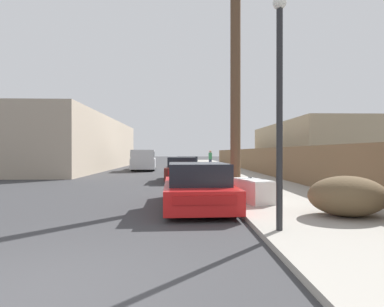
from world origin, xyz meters
name	(u,v)px	position (x,y,z in m)	size (l,w,h in m)	color
ground_plane	(18,305)	(0.00, 0.00, 0.00)	(220.00, 220.00, 0.00)	#38383A
sidewalk_curb	(222,169)	(5.30, 23.50, 0.06)	(4.20, 63.00, 0.12)	#9E998E
discarded_fridge	(252,190)	(3.84, 5.77, 0.45)	(1.04, 1.68, 0.70)	silver
parked_sports_car_red	(197,187)	(2.16, 5.49, 0.59)	(2.03, 4.32, 1.30)	red
car_parked_mid	(182,170)	(1.71, 13.72, 0.63)	(1.78, 4.51, 1.34)	#5B1E19
car_parked_far	(187,164)	(2.10, 22.72, 0.60)	(2.14, 4.17, 1.26)	silver
pickup_truck	(144,160)	(-1.70, 23.41, 0.90)	(2.44, 5.91, 1.80)	silver
utility_pole	(235,78)	(3.67, 7.68, 4.31)	(1.80, 0.37, 8.23)	brown
street_lamp	(280,94)	(3.58, 2.45, 2.73)	(0.26, 0.26, 4.47)	#232326
brush_pile	(347,196)	(5.58, 3.66, 0.59)	(1.79, 1.40, 0.93)	brown
wooden_fence	(250,160)	(7.25, 20.90, 1.00)	(0.08, 40.84, 1.77)	brown
building_left_block	(78,144)	(-8.28, 25.66, 2.37)	(7.00, 22.15, 4.75)	tan
building_right_house	(312,148)	(11.94, 19.97, 1.91)	(6.00, 12.82, 3.82)	tan
pedestrian	(210,159)	(4.44, 25.82, 0.98)	(0.34, 0.34, 1.67)	#282D42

